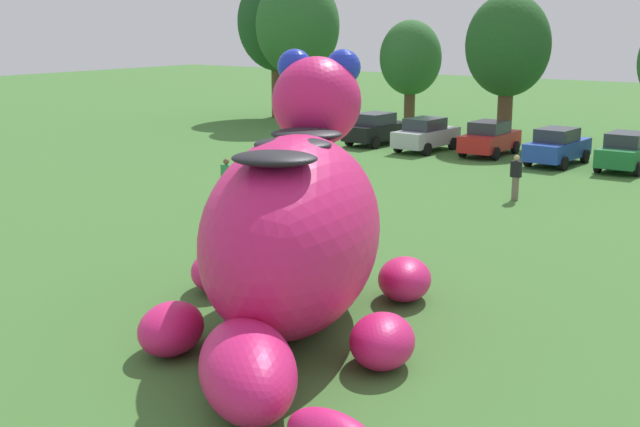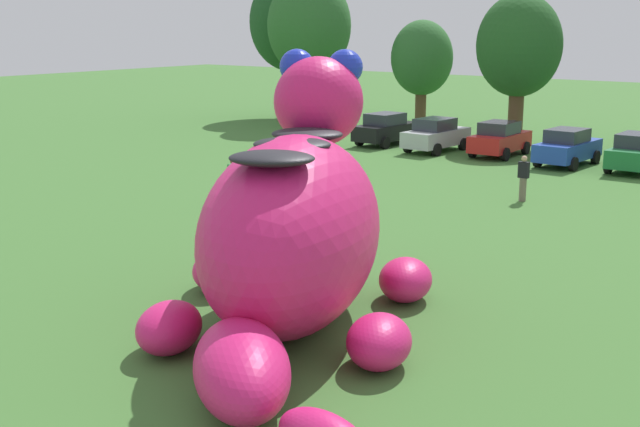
{
  "view_description": "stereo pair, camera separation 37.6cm",
  "coord_description": "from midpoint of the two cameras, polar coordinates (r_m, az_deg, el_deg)",
  "views": [
    {
      "loc": [
        11.12,
        -14.57,
        6.6
      ],
      "look_at": [
        0.35,
        0.57,
        2.33
      ],
      "focal_mm": 47.33,
      "sensor_mm": 36.0,
      "label": 1
    },
    {
      "loc": [
        11.42,
        -14.35,
        6.6
      ],
      "look_at": [
        0.35,
        0.57,
        2.33
      ],
      "focal_mm": 47.33,
      "sensor_mm": 36.0,
      "label": 2
    }
  ],
  "objects": [
    {
      "name": "car_blue",
      "position": [
        40.76,
        15.49,
        4.39
      ],
      "size": [
        2.1,
        4.18,
        1.72
      ],
      "color": "#2347B7",
      "rests_on": "ground"
    },
    {
      "name": "spectator_near_inflatable",
      "position": [
        32.26,
        12.77,
        2.37
      ],
      "size": [
        0.38,
        0.26,
        1.71
      ],
      "color": "#726656",
      "rests_on": "ground"
    },
    {
      "name": "tree_far_left",
      "position": [
        58.81,
        -3.05,
        12.73
      ],
      "size": [
        5.5,
        5.5,
        9.76
      ],
      "color": "brown",
      "rests_on": "ground"
    },
    {
      "name": "spectator_mid_field",
      "position": [
        30.91,
        -6.67,
        2.15
      ],
      "size": [
        0.38,
        0.26,
        1.71
      ],
      "color": "#2D334C",
      "rests_on": "ground"
    },
    {
      "name": "car_black",
      "position": [
        45.85,
        3.58,
        5.74
      ],
      "size": [
        2.16,
        4.21,
        1.72
      ],
      "color": "black",
      "rests_on": "ground"
    },
    {
      "name": "car_silver",
      "position": [
        43.74,
        6.93,
        5.32
      ],
      "size": [
        2.13,
        4.2,
        1.72
      ],
      "color": "#B7BABF",
      "rests_on": "ground"
    },
    {
      "name": "tree_centre_left",
      "position": [
        46.61,
        12.36,
        10.98
      ],
      "size": [
        4.51,
        4.51,
        8.0
      ],
      "color": "brown",
      "rests_on": "ground"
    },
    {
      "name": "ground_plane",
      "position": [
        19.49,
        -2.38,
        -6.86
      ],
      "size": [
        160.0,
        160.0,
        0.0
      ],
      "primitive_type": "plane",
      "color": "#427533"
    },
    {
      "name": "giant_inflatable_creature",
      "position": [
        18.31,
        -2.35,
        -1.09
      ],
      "size": [
        9.29,
        10.01,
        5.9
      ],
      "color": "#E01E6B",
      "rests_on": "ground"
    },
    {
      "name": "tree_left",
      "position": [
        54.65,
        -1.72,
        12.5
      ],
      "size": [
        5.32,
        5.32,
        9.44
      ],
      "color": "brown",
      "rests_on": "ground"
    },
    {
      "name": "tree_mid_left",
      "position": [
        51.9,
        5.93,
        10.38
      ],
      "size": [
        3.73,
        3.73,
        6.63
      ],
      "color": "brown",
      "rests_on": "ground"
    },
    {
      "name": "car_green",
      "position": [
        40.13,
        19.78,
        3.96
      ],
      "size": [
        1.94,
        4.1,
        1.72
      ],
      "color": "#1E7238",
      "rests_on": "ground"
    },
    {
      "name": "car_red",
      "position": [
        42.83,
        11.16,
        5.01
      ],
      "size": [
        2.01,
        4.14,
        1.72
      ],
      "color": "red",
      "rests_on": "ground"
    }
  ]
}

